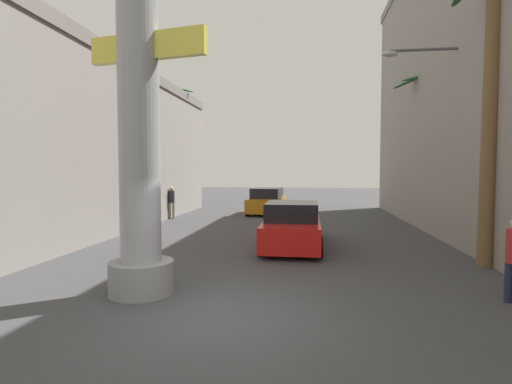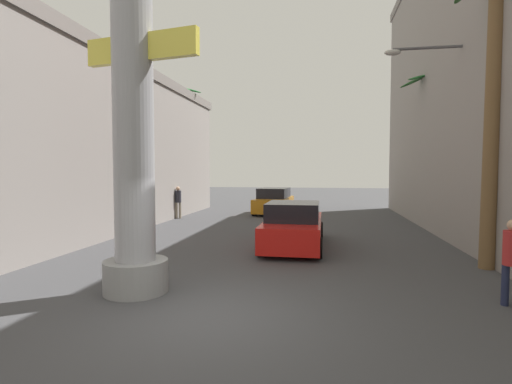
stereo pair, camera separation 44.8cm
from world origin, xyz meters
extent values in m
plane|color=#424244|center=(0.00, 10.00, 0.00)|extent=(88.29, 88.29, 0.00)
cylinder|color=#9E9EA3|center=(-1.89, 1.13, 4.19)|extent=(0.85, 0.85, 8.38)
cylinder|color=gray|center=(-1.89, 1.13, 0.35)|extent=(1.37, 1.37, 0.70)
cube|color=#F2E04C|center=(-1.69, 1.13, 5.20)|extent=(2.65, 0.65, 0.56)
cylinder|color=#59595E|center=(6.75, 7.56, 3.45)|extent=(0.16, 0.16, 6.89)
cylinder|color=#59595E|center=(5.57, 7.56, 6.74)|extent=(2.38, 0.10, 0.10)
ellipsoid|color=beige|center=(4.38, 7.56, 6.64)|extent=(0.56, 0.28, 0.20)
cylinder|color=black|center=(0.22, 8.68, 0.32)|extent=(0.22, 0.64, 0.64)
cylinder|color=black|center=(1.98, 8.68, 0.32)|extent=(0.22, 0.64, 0.64)
cylinder|color=black|center=(0.21, 5.17, 0.32)|extent=(0.22, 0.64, 0.64)
cylinder|color=black|center=(1.97, 5.17, 0.32)|extent=(0.22, 0.64, 0.64)
cube|color=red|center=(1.09, 6.93, 0.56)|extent=(1.86, 5.02, 0.80)
cube|color=black|center=(1.09, 6.55, 1.26)|extent=(1.71, 2.11, 0.60)
cylinder|color=black|center=(-1.66, 18.98, 0.32)|extent=(0.26, 0.65, 0.64)
cylinder|color=black|center=(0.08, 18.87, 0.32)|extent=(0.26, 0.65, 0.64)
cylinder|color=black|center=(-1.85, 15.84, 0.32)|extent=(0.26, 0.65, 0.64)
cylinder|color=black|center=(-0.12, 15.73, 0.32)|extent=(0.26, 0.65, 0.64)
cube|color=#BF7214|center=(-0.89, 17.36, 0.56)|extent=(2.11, 4.60, 0.80)
cube|color=black|center=(-0.89, 17.36, 1.26)|extent=(1.83, 2.57, 0.60)
cylinder|color=brown|center=(6.48, 4.67, 4.02)|extent=(0.50, 0.47, 8.04)
cylinder|color=brown|center=(-6.95, 17.33, 3.92)|extent=(0.63, 0.75, 7.84)
ellipsoid|color=#206A2D|center=(-6.30, 17.40, 7.69)|extent=(1.77, 0.54, 0.59)
ellipsoid|color=#21622D|center=(-6.57, 18.14, 7.61)|extent=(1.41, 1.46, 0.83)
ellipsoid|color=#2F712D|center=(-7.21, 18.38, 7.66)|extent=(0.42, 1.74, 0.68)
ellipsoid|color=#2A752D|center=(-7.97, 17.90, 7.69)|extent=(1.71, 1.13, 0.60)
ellipsoid|color=#25772D|center=(-7.94, 17.04, 7.54)|extent=(1.54, 1.12, 1.02)
ellipsoid|color=#285E2D|center=(-7.36, 16.62, 7.69)|extent=(0.70, 1.78, 0.60)
ellipsoid|color=#25742D|center=(-6.51, 16.90, 7.69)|extent=(1.55, 1.42, 0.60)
cylinder|color=brown|center=(6.96, 12.99, 3.50)|extent=(0.39, 0.39, 7.00)
ellipsoid|color=#28712D|center=(7.67, 13.11, 6.86)|extent=(1.42, 0.60, 0.58)
ellipsoid|color=#265E2D|center=(7.50, 13.45, 6.79)|extent=(1.22, 1.13, 0.77)
ellipsoid|color=#1F732D|center=(6.84, 13.68, 6.83)|extent=(0.60, 1.39, 0.65)
ellipsoid|color=#2A622D|center=(6.29, 13.17, 6.84)|extent=(1.41, 0.71, 0.63)
ellipsoid|color=#246D2D|center=(6.38, 12.60, 6.89)|extent=(1.37, 1.06, 0.49)
ellipsoid|color=#2D672D|center=(6.90, 12.28, 6.84)|extent=(0.50, 1.39, 0.64)
ellipsoid|color=#2E6C2D|center=(7.40, 12.42, 6.86)|extent=(1.12, 1.31, 0.59)
cylinder|color=gray|center=(-6.21, 2.29, 0.40)|extent=(0.14, 0.14, 0.81)
cylinder|color=gray|center=(-6.03, 2.38, 0.40)|extent=(0.14, 0.14, 0.81)
cylinder|color=#338C4C|center=(-6.12, 2.34, 1.13)|extent=(0.46, 0.46, 0.64)
sphere|color=tan|center=(-6.12, 2.34, 1.56)|extent=(0.22, 0.22, 0.22)
cylinder|color=#1E233F|center=(5.61, 1.54, 0.40)|extent=(0.14, 0.14, 0.80)
cylinder|color=gray|center=(-5.64, 13.92, 0.44)|extent=(0.14, 0.14, 0.88)
cylinder|color=gray|center=(-5.83, 13.86, 0.44)|extent=(0.14, 0.14, 0.88)
cylinder|color=#26262D|center=(-5.74, 13.89, 1.21)|extent=(0.43, 0.43, 0.65)
sphere|color=tan|center=(-5.74, 13.89, 1.64)|extent=(0.22, 0.22, 0.22)
camera|label=1|loc=(1.65, -6.89, 2.64)|focal=28.00mm
camera|label=2|loc=(2.10, -6.82, 2.64)|focal=28.00mm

